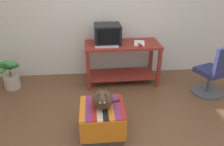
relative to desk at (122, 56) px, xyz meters
name	(u,v)px	position (x,y,z in m)	size (l,w,h in m)	color
ground_plane	(115,141)	(-0.29, -1.60, -0.51)	(14.00, 14.00, 0.00)	brown
back_wall	(104,8)	(-0.29, 0.45, 0.79)	(8.00, 0.10, 2.60)	silver
desk	(122,56)	(0.00, 0.00, 0.00)	(1.34, 0.63, 0.76)	maroon
tv_monitor	(107,34)	(-0.26, 0.04, 0.41)	(0.46, 0.43, 0.34)	black
keyboard	(107,46)	(-0.29, -0.14, 0.26)	(0.40, 0.15, 0.02)	beige
book	(139,43)	(0.30, -0.04, 0.25)	(0.18, 0.28, 0.02)	white
ottoman_with_blanket	(102,120)	(-0.44, -1.40, -0.31)	(0.56, 0.58, 0.40)	#4C4238
cat	(103,99)	(-0.43, -1.41, 0.01)	(0.38, 0.35, 0.29)	#473323
potted_plant	(11,75)	(-1.99, -0.08, -0.25)	(0.40, 0.39, 0.58)	#B7A893
office_chair	(213,74)	(1.45, -0.60, -0.13)	(0.54, 0.55, 0.89)	#4C4C51
stapler	(140,45)	(0.28, -0.18, 0.26)	(0.04, 0.11, 0.04)	#A31E1E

